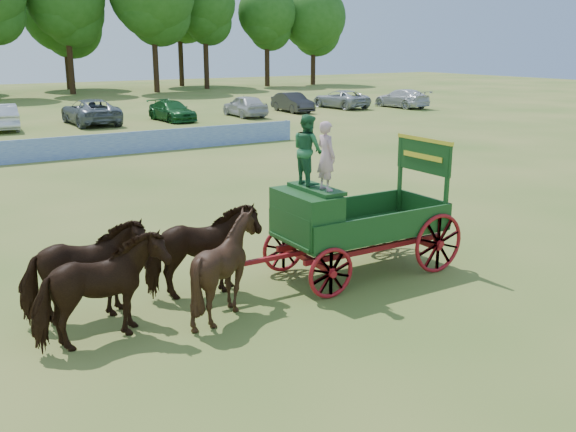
# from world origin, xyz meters

# --- Properties ---
(ground) EXTENTS (160.00, 160.00, 0.00)m
(ground) POSITION_xyz_m (0.00, 0.00, 0.00)
(ground) COLOR olive
(ground) RESTS_ON ground
(horse_lead_left) EXTENTS (2.43, 1.36, 1.95)m
(horse_lead_left) POSITION_xyz_m (-3.83, -1.48, 0.97)
(horse_lead_left) COLOR black
(horse_lead_left) RESTS_ON ground
(horse_lead_right) EXTENTS (2.38, 1.22, 1.95)m
(horse_lead_right) POSITION_xyz_m (-3.83, -0.38, 0.97)
(horse_lead_right) COLOR black
(horse_lead_right) RESTS_ON ground
(horse_wheel_left) EXTENTS (2.00, 1.83, 1.95)m
(horse_wheel_left) POSITION_xyz_m (-1.43, -1.48, 0.98)
(horse_wheel_left) COLOR black
(horse_wheel_left) RESTS_ON ground
(horse_wheel_right) EXTENTS (2.41, 1.30, 1.95)m
(horse_wheel_right) POSITION_xyz_m (-1.43, -0.38, 0.97)
(horse_wheel_right) COLOR black
(horse_wheel_right) RESTS_ON ground
(farm_dray) EXTENTS (6.00, 2.00, 3.67)m
(farm_dray) POSITION_xyz_m (1.54, -0.90, 1.60)
(farm_dray) COLOR #A31023
(farm_dray) RESTS_ON ground
(sponsor_banner) EXTENTS (26.00, 0.08, 1.05)m
(sponsor_banner) POSITION_xyz_m (-1.00, 18.00, 0.53)
(sponsor_banner) COLOR #1F40A8
(sponsor_banner) RESTS_ON ground
(parked_cars) EXTENTS (57.68, 7.68, 1.65)m
(parked_cars) POSITION_xyz_m (2.98, 30.02, 0.76)
(parked_cars) COLOR silver
(parked_cars) RESTS_ON ground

